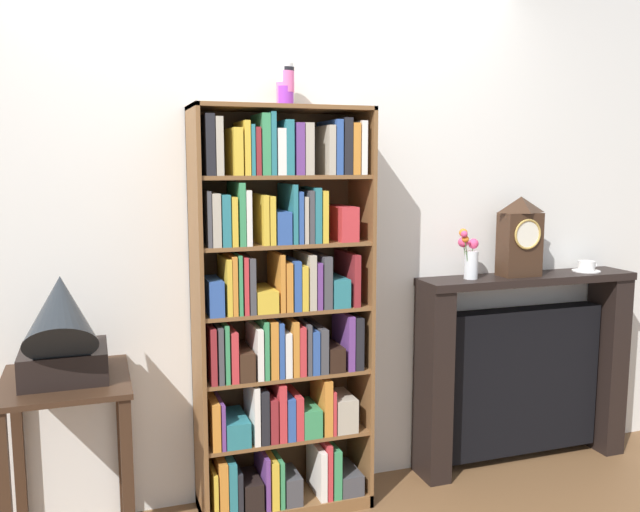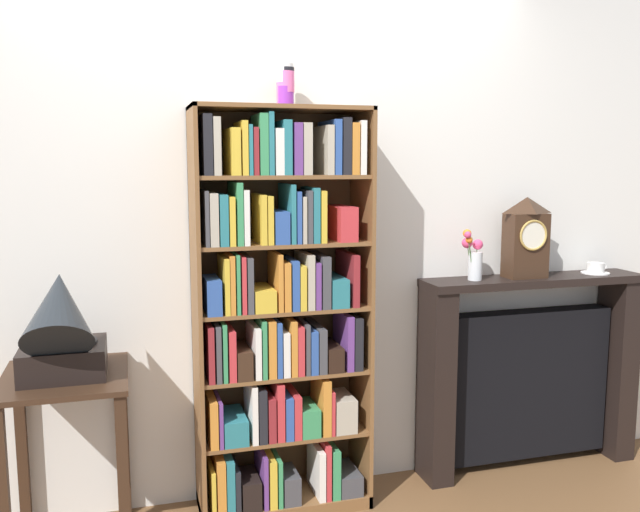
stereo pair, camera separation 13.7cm
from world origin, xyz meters
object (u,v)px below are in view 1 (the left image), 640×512
Objects in this scene: mantel_clock at (520,236)px; flower_vase at (469,255)px; teacup_with_saucer at (586,267)px; bookshelf at (280,319)px; gramophone at (62,331)px; cup_stack at (285,85)px; side_table_left at (68,425)px; fireplace_mantel at (521,371)px.

flower_vase is (-0.30, 0.00, -0.09)m from mantel_clock.
mantel_clock is at bearing -179.66° from teacup_with_saucer.
bookshelf is at bearing -177.93° from mantel_clock.
gramophone is (-0.92, -0.17, 0.06)m from bookshelf.
bookshelf is 1.05m from cup_stack.
teacup_with_saucer is (0.73, -0.00, -0.10)m from flower_vase.
mantel_clock reaches higher than flower_vase.
side_table_left is 2.71m from teacup_with_saucer.
flower_vase is (1.93, 0.22, 0.18)m from gramophone.
teacup_with_saucer is (0.43, 0.00, -0.18)m from mantel_clock.
flower_vase is (-0.36, -0.02, 0.65)m from fireplace_mantel.
side_table_left is 2.97× the size of flower_vase.
flower_vase reaches higher than fireplace_mantel.
fireplace_mantel is 4.71× the size of flower_vase.
cup_stack is 1.45m from mantel_clock.
fireplace_mantel is 0.74m from flower_vase.
teacup_with_saucer is at bearing 1.64° from bookshelf.
mantel_clock is 0.47m from teacup_with_saucer.
mantel_clock is 2.79× the size of teacup_with_saucer.
cup_stack reaches higher than mantel_clock.
gramophone is (-0.00, -0.06, 0.41)m from side_table_left.
side_table_left is at bearing -173.50° from bookshelf.
bookshelf is 7.24× the size of flower_vase.
gramophone is at bearing -166.86° from cup_stack.
bookshelf is 0.94m from gramophone.
flower_vase is at bearing 2.88° from bookshelf.
cup_stack is at bearing 50.80° from bookshelf.
mantel_clock reaches higher than gramophone.
fireplace_mantel is at bearing 6.00° from gramophone.
gramophone is at bearing -173.49° from flower_vase.
teacup_with_saucer is at bearing 3.33° from side_table_left.
bookshelf reaches higher than gramophone.
teacup_with_saucer is at bearing -0.24° from cup_stack.
side_table_left is 1.85× the size of mantel_clock.
cup_stack is at bearing 179.55° from mantel_clock.
fireplace_mantel is at bearing 0.61° from cup_stack.
bookshelf is at bearing -177.12° from flower_vase.
mantel_clock is at bearing -0.45° from cup_stack.
mantel_clock is at bearing 2.07° from bookshelf.
cup_stack is 1.96m from fireplace_mantel.
side_table_left is at bearing 90.00° from gramophone.
side_table_left is 1.50× the size of gramophone.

